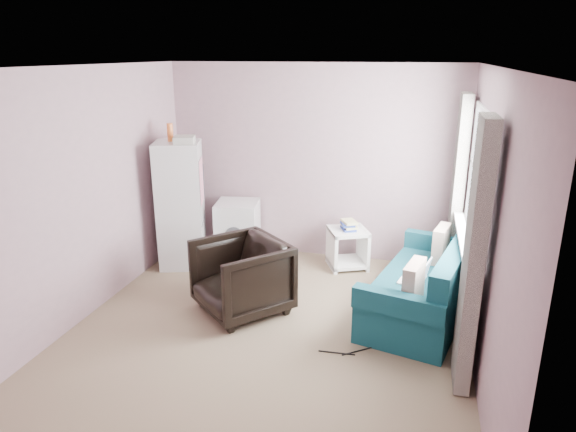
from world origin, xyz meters
name	(u,v)px	position (x,y,z in m)	size (l,w,h in m)	color
room	(269,209)	(0.02, 0.01, 1.25)	(3.84, 4.24, 2.54)	#877258
armchair	(241,273)	(-0.38, 0.31, 0.43)	(0.83, 0.78, 0.86)	black
fridge	(181,204)	(-1.52, 1.33, 0.80)	(0.69, 0.69, 1.80)	silver
washing_machine	(238,229)	(-0.93, 1.74, 0.39)	(0.61, 0.61, 0.76)	silver
side_table	(348,245)	(0.53, 1.76, 0.29)	(0.60, 0.60, 0.62)	white
sofa	(427,288)	(1.50, 0.72, 0.30)	(1.26, 2.00, 0.83)	#14505D
window_dressing	(465,216)	(1.78, 0.70, 1.11)	(0.17, 2.62, 2.18)	white
floor_cables	(347,352)	(0.82, -0.20, 0.01)	(0.49, 0.22, 0.01)	black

